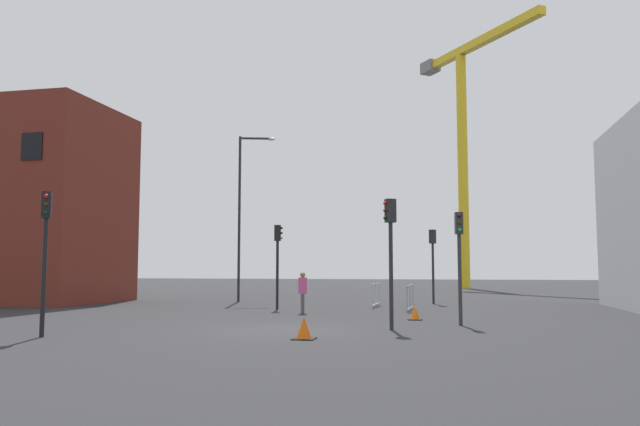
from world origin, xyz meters
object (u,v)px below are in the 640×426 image
traffic_light_island (45,239)px  pedestrian_walking (303,289)px  traffic_light_near (390,241)px  traffic_light_median (433,254)px  traffic_cone_striped (304,329)px  traffic_cone_by_barrier (415,313)px  traffic_light_verge (459,248)px  traffic_light_corner (278,252)px  construction_crane (464,126)px  streetlamp_tall (243,205)px

traffic_light_island → pedestrian_walking: 10.82m
traffic_light_near → traffic_light_median: (0.81, 13.47, -0.07)m
traffic_light_near → traffic_cone_striped: size_ratio=6.77×
pedestrian_walking → traffic_cone_striped: size_ratio=2.88×
pedestrian_walking → traffic_cone_by_barrier: (4.55, -2.13, -0.72)m
traffic_light_verge → traffic_cone_by_barrier: traffic_light_verge is taller
traffic_light_corner → pedestrian_walking: traffic_light_corner is taller
traffic_light_near → traffic_light_median: traffic_light_near is taller
traffic_light_corner → pedestrian_walking: (1.70, -2.28, -1.55)m
traffic_light_verge → traffic_light_near: bearing=-136.9°
construction_crane → traffic_light_median: 27.01m
traffic_light_verge → traffic_light_island: bearing=-152.0°
traffic_cone_striped → traffic_light_island: bearing=-171.8°
traffic_light_corner → traffic_light_near: bearing=-54.3°
traffic_light_median → traffic_cone_by_barrier: traffic_light_median is taller
traffic_light_near → pedestrian_walking: bearing=125.3°
traffic_light_median → pedestrian_walking: size_ratio=2.28×
construction_crane → streetlamp_tall: bearing=-116.7°
construction_crane → traffic_cone_by_barrier: 36.92m
traffic_light_verge → pedestrian_walking: (-6.08, 3.89, -1.48)m
traffic_light_corner → traffic_light_near: size_ratio=0.96×
construction_crane → pedestrian_walking: size_ratio=13.37×
traffic_light_island → traffic_cone_striped: size_ratio=6.74×
traffic_light_verge → construction_crane: bearing=88.5°
traffic_light_median → traffic_cone_by_barrier: bearing=-92.0°
traffic_light_island → traffic_light_median: traffic_light_island is taller
traffic_light_verge → traffic_light_median: (-1.20, 11.60, 0.09)m
traffic_light_corner → pedestrian_walking: size_ratio=2.26×
construction_crane → traffic_cone_striped: (-4.91, -40.48, -14.17)m
construction_crane → traffic_light_island: bearing=-105.8°
traffic_light_verge → traffic_cone_striped: traffic_light_verge is taller
traffic_light_island → construction_crane: bearing=74.2°
construction_crane → traffic_light_verge: (-0.97, -35.75, -12.00)m
streetlamp_tall → traffic_light_near: 16.40m
traffic_light_verge → pedestrian_walking: size_ratio=2.19×
traffic_light_near → traffic_cone_striped: (-1.94, -2.87, -2.33)m
construction_crane → streetlamp_tall: construction_crane is taller
traffic_light_verge → traffic_light_median: bearing=95.9°
traffic_cone_by_barrier → traffic_cone_striped: (-2.41, -6.50, 0.03)m
streetlamp_tall → traffic_light_near: streetlamp_tall is taller
traffic_cone_striped → traffic_light_median: bearing=80.5°
traffic_light_corner → traffic_cone_by_barrier: size_ratio=7.40×
traffic_light_corner → traffic_light_median: 8.53m
streetlamp_tall → traffic_cone_striped: size_ratio=15.71×
traffic_light_corner → traffic_light_verge: (7.78, -6.17, -0.07)m
traffic_light_island → traffic_cone_by_barrier: traffic_light_island is taller
traffic_light_near → traffic_light_verge: (2.00, 1.87, -0.17)m
construction_crane → pedestrian_walking: (-7.05, -31.85, -13.48)m
traffic_light_verge → pedestrian_walking: traffic_light_verge is taller
construction_crane → traffic_cone_by_barrier: size_ratio=43.83×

